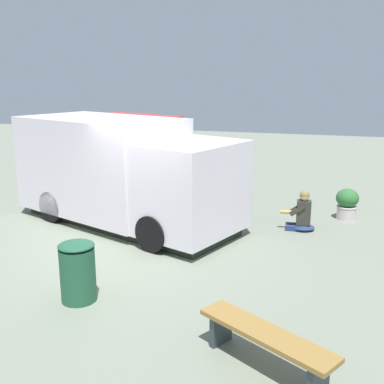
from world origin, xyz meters
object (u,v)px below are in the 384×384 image
trash_bin (78,271)px  plaza_bench (265,340)px  food_truck (123,174)px  planter_flowering_near (347,203)px  person_customer (302,214)px

trash_bin → plaza_bench: bearing=163.9°
food_truck → planter_flowering_near: food_truck is taller
person_customer → planter_flowering_near: bearing=-129.9°
food_truck → trash_bin: bearing=105.0°
food_truck → trash_bin: 3.97m
planter_flowering_near → trash_bin: trash_bin is taller
plaza_bench → trash_bin: 3.10m
person_customer → planter_flowering_near: 1.51m
person_customer → plaza_bench: size_ratio=0.53×
food_truck → trash_bin: food_truck is taller
person_customer → trash_bin: bearing=55.8°
plaza_bench → planter_flowering_near: bearing=-98.9°
person_customer → plaza_bench: 5.28m
plaza_bench → trash_bin: size_ratio=1.84×
person_customer → planter_flowering_near: person_customer is taller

